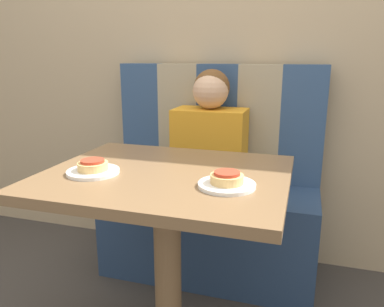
{
  "coord_description": "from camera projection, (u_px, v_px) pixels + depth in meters",
  "views": [
    {
      "loc": [
        0.45,
        -1.16,
        1.14
      ],
      "look_at": [
        0.0,
        0.31,
        0.74
      ],
      "focal_mm": 35.0,
      "sensor_mm": 36.0,
      "label": 1
    }
  ],
  "objects": [
    {
      "name": "booth_backrest",
      "position": [
        218.0,
        122.0,
        2.02
      ],
      "size": [
        1.09,
        0.1,
        0.61
      ],
      "color": "navy",
      "rests_on": "booth_seat"
    },
    {
      "name": "pizza_left",
      "position": [
        93.0,
        165.0,
        1.27
      ],
      "size": [
        0.1,
        0.1,
        0.04
      ],
      "color": "tan",
      "rests_on": "plate_left"
    },
    {
      "name": "plate_right",
      "position": [
        227.0,
        185.0,
        1.15
      ],
      "size": [
        0.18,
        0.18,
        0.01
      ],
      "color": "white",
      "rests_on": "dining_table"
    },
    {
      "name": "pizza_right",
      "position": [
        227.0,
        178.0,
        1.14
      ],
      "size": [
        0.1,
        0.1,
        0.04
      ],
      "color": "tan",
      "rests_on": "plate_right"
    },
    {
      "name": "person",
      "position": [
        210.0,
        133.0,
        1.86
      ],
      "size": [
        0.35,
        0.22,
        0.59
      ],
      "color": "orange",
      "rests_on": "booth_seat"
    },
    {
      "name": "wall_back",
      "position": [
        224.0,
        25.0,
        1.98
      ],
      "size": [
        7.0,
        0.05,
        2.6
      ],
      "color": "tan",
      "rests_on": "ground_plane"
    },
    {
      "name": "plate_left",
      "position": [
        93.0,
        172.0,
        1.28
      ],
      "size": [
        0.18,
        0.18,
        0.01
      ],
      "color": "white",
      "rests_on": "dining_table"
    },
    {
      "name": "dining_table",
      "position": [
        167.0,
        203.0,
        1.32
      ],
      "size": [
        0.83,
        0.7,
        0.75
      ],
      "color": "brown",
      "rests_on": "ground_plane"
    },
    {
      "name": "booth_seat",
      "position": [
        209.0,
        229.0,
        1.99
      ],
      "size": [
        1.09,
        0.45,
        0.49
      ],
      "color": "navy",
      "rests_on": "ground_plane"
    }
  ]
}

